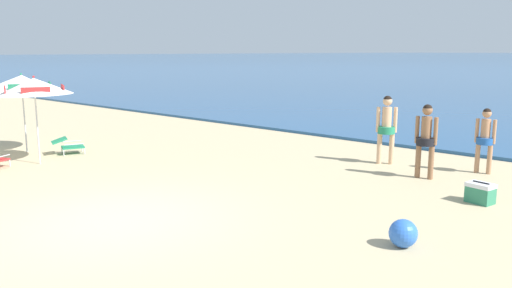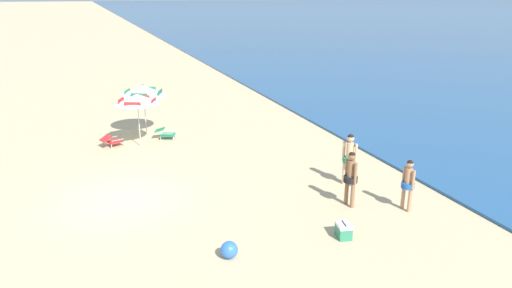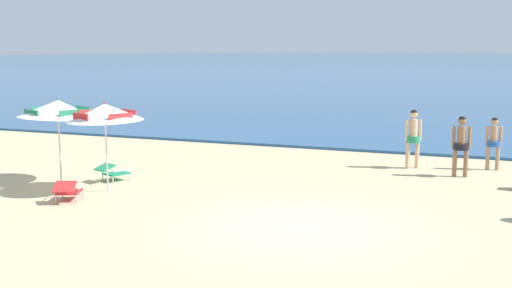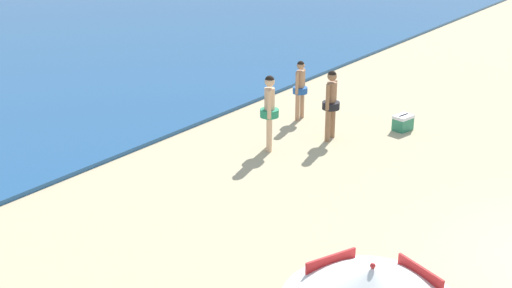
# 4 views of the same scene
# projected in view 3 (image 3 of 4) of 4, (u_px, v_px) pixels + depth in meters

# --- Properties ---
(ground_plane) EXTENTS (800.00, 800.00, 0.00)m
(ground_plane) POSITION_uv_depth(u_px,v_px,m) (299.00, 228.00, 12.45)
(ground_plane) COLOR tan
(ocean_water) EXTENTS (800.00, 800.00, 0.10)m
(ocean_water) POSITION_uv_depth(u_px,v_px,m) (493.00, 56.00, 389.59)
(ocean_water) COLOR #235184
(ocean_water) RESTS_ON ground
(beach_umbrella_striped_main) EXTENTS (2.65, 2.65, 2.32)m
(beach_umbrella_striped_main) POSITION_uv_depth(u_px,v_px,m) (105.00, 112.00, 15.28)
(beach_umbrella_striped_main) COLOR silver
(beach_umbrella_striped_main) RESTS_ON ground
(beach_umbrella_striped_second) EXTENTS (2.94, 2.94, 2.32)m
(beach_umbrella_striped_second) POSITION_uv_depth(u_px,v_px,m) (58.00, 109.00, 16.40)
(beach_umbrella_striped_second) COLOR silver
(beach_umbrella_striped_second) RESTS_ON ground
(lounge_chair_under_umbrella) EXTENTS (0.83, 1.01, 0.52)m
(lounge_chair_under_umbrella) POSITION_uv_depth(u_px,v_px,m) (68.00, 190.00, 14.60)
(lounge_chair_under_umbrella) COLOR red
(lounge_chair_under_umbrella) RESTS_ON ground
(lounge_chair_beside_umbrella) EXTENTS (0.81, 0.99, 0.50)m
(lounge_chair_beside_umbrella) POSITION_uv_depth(u_px,v_px,m) (112.00, 171.00, 16.85)
(lounge_chair_beside_umbrella) COLOR #1E7F56
(lounge_chair_beside_umbrella) RESTS_ON ground
(person_standing_near_shore) EXTENTS (0.46, 0.44, 1.80)m
(person_standing_near_shore) POSITION_uv_depth(u_px,v_px,m) (413.00, 135.00, 18.60)
(person_standing_near_shore) COLOR #D8A87F
(person_standing_near_shore) RESTS_ON ground
(person_standing_beside) EXTENTS (0.51, 0.43, 1.74)m
(person_standing_beside) POSITION_uv_depth(u_px,v_px,m) (461.00, 142.00, 17.34)
(person_standing_beside) COLOR #8C6042
(person_standing_beside) RESTS_ON ground
(person_wading_in) EXTENTS (0.47, 0.39, 1.59)m
(person_wading_in) POSITION_uv_depth(u_px,v_px,m) (494.00, 140.00, 18.37)
(person_wading_in) COLOR tan
(person_wading_in) RESTS_ON ground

